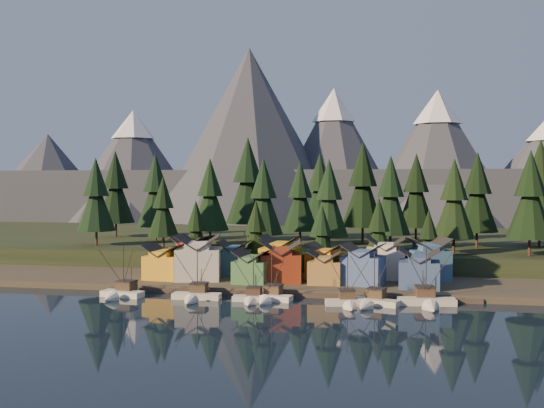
% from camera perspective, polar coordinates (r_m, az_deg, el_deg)
% --- Properties ---
extents(ground, '(500.00, 500.00, 0.00)m').
position_cam_1_polar(ground, '(115.78, 0.20, -10.12)').
color(ground, black).
rests_on(ground, ground).
extents(shore_strip, '(400.00, 50.00, 1.50)m').
position_cam_1_polar(shore_strip, '(154.52, 2.86, -6.73)').
color(shore_strip, '#3D382C').
rests_on(shore_strip, ground).
extents(hillside, '(420.00, 100.00, 6.00)m').
position_cam_1_polar(hillside, '(203.49, 4.74, -3.96)').
color(hillside, black).
rests_on(hillside, ground).
extents(dock, '(80.00, 4.00, 1.00)m').
position_cam_1_polar(dock, '(131.63, 1.49, -8.40)').
color(dock, '#433A30').
rests_on(dock, ground).
extents(mountain_ridge, '(560.00, 190.00, 90.00)m').
position_cam_1_polar(mountain_ridge, '(325.84, 6.19, 2.38)').
color(mountain_ridge, '#454B59').
rests_on(mountain_ridge, ground).
extents(boat_0, '(9.73, 10.37, 12.21)m').
position_cam_1_polar(boat_0, '(133.01, -14.16, -7.50)').
color(boat_0, silver).
rests_on(boat_0, ground).
extents(boat_1, '(10.40, 11.29, 11.79)m').
position_cam_1_polar(boat_1, '(127.49, -7.26, -7.98)').
color(boat_1, beige).
rests_on(boat_1, ground).
extents(boat_2, '(8.68, 9.38, 10.24)m').
position_cam_1_polar(boat_2, '(124.63, -1.88, -8.31)').
color(boat_2, beige).
rests_on(boat_2, ground).
extents(boat_3, '(9.38, 9.95, 11.43)m').
position_cam_1_polar(boat_3, '(125.21, -0.27, -8.12)').
color(boat_3, white).
rests_on(boat_3, ground).
extents(boat_4, '(9.44, 9.99, 10.85)m').
position_cam_1_polar(boat_4, '(121.19, 7.21, -8.57)').
color(boat_4, beige).
rests_on(boat_4, ground).
extents(boat_5, '(10.89, 11.33, 11.64)m').
position_cam_1_polar(boat_5, '(122.33, 9.32, -8.45)').
color(boat_5, beige).
rests_on(boat_5, ground).
extents(boat_6, '(11.94, 12.80, 12.88)m').
position_cam_1_polar(boat_6, '(124.33, 14.45, -8.21)').
color(boat_6, beige).
rests_on(boat_6, ground).
extents(house_front_0, '(8.84, 8.43, 8.17)m').
position_cam_1_polar(house_front_0, '(145.89, -10.12, -5.29)').
color(house_front_0, gold).
rests_on(house_front_0, shore_strip).
extents(house_front_1, '(12.02, 11.71, 10.49)m').
position_cam_1_polar(house_front_1, '(143.80, -6.97, -4.89)').
color(house_front_1, beige).
rests_on(house_front_1, shore_strip).
extents(house_front_2, '(8.36, 8.41, 7.48)m').
position_cam_1_polar(house_front_2, '(138.17, -1.91, -5.83)').
color(house_front_2, '#3D703F').
rests_on(house_front_2, shore_strip).
extents(house_front_3, '(10.57, 10.22, 9.35)m').
position_cam_1_polar(house_front_3, '(139.75, 0.80, -5.33)').
color(house_front_3, maroon).
rests_on(house_front_3, shore_strip).
extents(house_front_4, '(7.40, 7.97, 7.48)m').
position_cam_1_polar(house_front_4, '(137.94, 5.00, -5.85)').
color(house_front_4, '#A27939').
rests_on(house_front_4, shore_strip).
extents(house_front_5, '(10.36, 9.78, 9.15)m').
position_cam_1_polar(house_front_5, '(137.53, 8.57, -5.52)').
color(house_front_5, '#3C548E').
rests_on(house_front_5, shore_strip).
extents(house_front_6, '(9.00, 8.57, 8.50)m').
position_cam_1_polar(house_front_6, '(135.43, 13.70, -5.82)').
color(house_front_6, '#324A78').
rests_on(house_front_6, shore_strip).
extents(house_back_0, '(10.21, 9.92, 9.62)m').
position_cam_1_polar(house_back_0, '(152.19, -7.53, -4.68)').
color(house_back_0, '#A22A19').
rests_on(house_back_0, shore_strip).
extents(house_back_1, '(7.45, 7.55, 8.29)m').
position_cam_1_polar(house_back_1, '(150.96, -3.57, -4.99)').
color(house_back_1, '#355A7E').
rests_on(house_back_1, shore_strip).
extents(house_back_2, '(9.86, 9.17, 9.76)m').
position_cam_1_polar(house_back_2, '(148.87, 0.79, -4.79)').
color(house_back_2, gold).
rests_on(house_back_2, shore_strip).
extents(house_back_3, '(9.93, 9.28, 8.45)m').
position_cam_1_polar(house_back_3, '(144.06, 5.10, -5.30)').
color(house_back_3, orange).
rests_on(house_back_3, shore_strip).
extents(house_back_4, '(9.30, 8.94, 9.89)m').
position_cam_1_polar(house_back_4, '(146.83, 10.63, -4.89)').
color(house_back_4, silver).
rests_on(house_back_4, shore_strip).
extents(house_back_5, '(10.83, 10.91, 9.97)m').
position_cam_1_polar(house_back_5, '(146.32, 14.44, -4.93)').
color(house_back_5, '#375C83').
rests_on(house_back_5, shore_strip).
extents(tree_hill_0, '(10.98, 10.98, 25.57)m').
position_cam_1_polar(tree_hill_0, '(182.90, -16.23, 0.61)').
color(tree_hill_0, '#332319').
rests_on(tree_hill_0, hillside).
extents(tree_hill_1, '(11.73, 11.73, 27.31)m').
position_cam_1_polar(tree_hill_1, '(192.61, -10.90, 1.02)').
color(tree_hill_1, '#332319').
rests_on(tree_hill_1, hillside).
extents(tree_hill_2, '(8.58, 8.58, 19.99)m').
position_cam_1_polar(tree_hill_2, '(170.49, -10.21, -0.47)').
color(tree_hill_2, '#332319').
rests_on(tree_hill_2, hillside).
extents(tree_hill_3, '(10.94, 10.94, 25.50)m').
position_cam_1_polar(tree_hill_3, '(178.59, -5.85, 0.64)').
color(tree_hill_3, '#332319').
rests_on(tree_hill_3, hillside).
extents(tree_hill_4, '(13.97, 13.97, 32.55)m').
position_cam_1_polar(tree_hill_4, '(191.05, -2.28, 1.90)').
color(tree_hill_4, '#332319').
rests_on(tree_hill_4, hillside).
extents(tree_hill_5, '(10.74, 10.74, 25.01)m').
position_cam_1_polar(tree_hill_5, '(164.58, -0.81, 0.43)').
color(tree_hill_5, '#332319').
rests_on(tree_hill_5, hillside).
extents(tree_hill_6, '(10.61, 10.61, 24.71)m').
position_cam_1_polar(tree_hill_6, '(178.05, 2.67, 0.50)').
color(tree_hill_6, '#332319').
rests_on(tree_hill_6, hillside).
extents(tree_hill_7, '(10.57, 10.57, 24.62)m').
position_cam_1_polar(tree_hill_7, '(160.04, 5.39, 0.30)').
color(tree_hill_7, '#332319').
rests_on(tree_hill_7, hillside).
extents(tree_hill_8, '(13.09, 13.09, 30.48)m').
position_cam_1_polar(tree_hill_8, '(183.44, 8.55, 1.52)').
color(tree_hill_8, '#332319').
rests_on(tree_hill_8, hillside).
extents(tree_hill_9, '(11.05, 11.05, 25.73)m').
position_cam_1_polar(tree_hill_9, '(166.40, 11.10, 0.55)').
color(tree_hill_9, '#332319').
rests_on(tree_hill_9, hillside).
extents(tree_hill_10, '(11.72, 11.72, 27.29)m').
position_cam_1_polar(tree_hill_10, '(191.62, 13.41, 0.99)').
color(tree_hill_10, '#332319').
rests_on(tree_hill_10, hillside).
extents(tree_hill_11, '(10.56, 10.56, 24.59)m').
position_cam_1_polar(tree_hill_11, '(162.39, 16.77, 0.24)').
color(tree_hill_11, '#332319').
rests_on(tree_hill_11, hillside).
extents(tree_hill_12, '(11.56, 11.56, 26.94)m').
position_cam_1_polar(tree_hill_12, '(179.24, 18.76, 0.79)').
color(tree_hill_12, '#332319').
rests_on(tree_hill_12, hillside).
extents(tree_hill_13, '(11.38, 11.38, 26.52)m').
position_cam_1_polar(tree_hill_13, '(163.36, 23.14, 0.54)').
color(tree_hill_13, '#332319').
rests_on(tree_hill_13, hillside).
extents(tree_hill_14, '(13.16, 13.16, 30.66)m').
position_cam_1_polar(tree_hill_14, '(188.50, 23.92, 1.40)').
color(tree_hill_14, '#332319').
rests_on(tree_hill_14, hillside).
extents(tree_hill_15, '(11.91, 11.91, 27.74)m').
position_cam_1_polar(tree_hill_15, '(194.41, 4.52, 1.13)').
color(tree_hill_15, '#332319').
rests_on(tree_hill_15, hillside).
extents(tree_hill_16, '(12.41, 12.41, 28.90)m').
position_cam_1_polar(tree_hill_16, '(208.88, -14.50, 1.31)').
color(tree_hill_16, '#332319').
rests_on(tree_hill_16, hillside).
extents(tree_shore_0, '(7.82, 7.82, 18.22)m').
position_cam_1_polar(tree_shore_0, '(159.36, -7.17, -2.60)').
color(tree_shore_0, '#332319').
rests_on(tree_shore_0, shore_strip).
extents(tree_shore_1, '(7.87, 7.87, 18.33)m').
position_cam_1_polar(tree_shore_1, '(155.26, -1.53, -2.69)').
color(tree_shore_1, '#332319').
rests_on(tree_shore_1, shore_strip).
extents(tree_shore_2, '(7.37, 7.37, 17.17)m').
position_cam_1_polar(tree_shore_2, '(152.70, 4.73, -3.01)').
color(tree_shore_2, '#332319').
rests_on(tree_shore_2, shore_strip).
extents(tree_shore_3, '(8.27, 8.27, 19.25)m').
position_cam_1_polar(tree_shore_3, '(151.85, 10.00, -2.64)').
color(tree_shore_3, '#332319').
rests_on(tree_shore_3, shore_strip).
extents(tree_shore_4, '(6.98, 6.98, 16.27)m').
position_cam_1_polar(tree_shore_4, '(152.38, 14.52, -3.27)').
color(tree_shore_4, '#332319').
rests_on(tree_shore_4, shore_strip).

